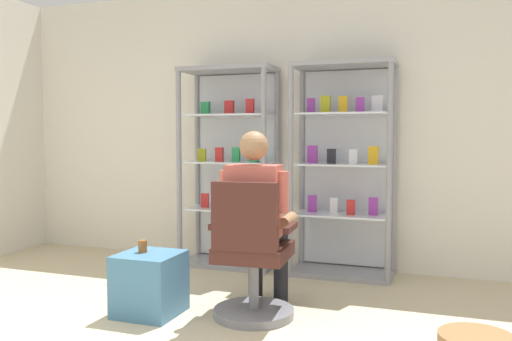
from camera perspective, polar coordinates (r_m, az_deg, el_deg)
back_wall at (r=5.24m, az=3.89°, el=4.76°), size 6.00×0.10×2.70m
display_cabinet_left at (r=5.20m, az=-2.67°, el=0.52°), size 0.90×0.45×1.90m
display_cabinet_right at (r=4.89m, az=9.33°, el=0.28°), size 0.90×0.45×1.90m
office_chair at (r=3.70m, az=-0.48°, el=-9.79°), size 0.58×0.56×0.96m
seated_shopkeeper at (r=3.80m, az=0.21°, el=-4.55°), size 0.51×0.58×1.29m
storage_crate at (r=3.93m, az=-11.24°, el=-11.72°), size 0.42×0.41×0.43m
tea_glass at (r=3.91m, az=-11.96°, el=-7.88°), size 0.06×0.06×0.09m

